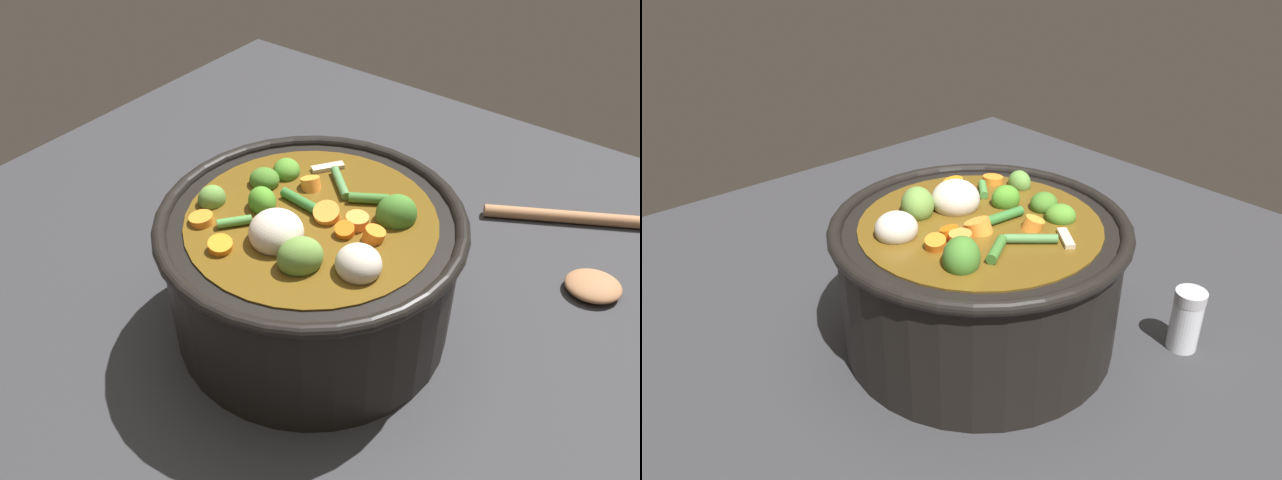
% 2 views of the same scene
% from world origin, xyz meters
% --- Properties ---
extents(ground_plane, '(1.10, 1.10, 0.00)m').
position_xyz_m(ground_plane, '(0.00, 0.00, 0.00)').
color(ground_plane, '#2D2D30').
extents(cooking_pot, '(0.30, 0.30, 0.17)m').
position_xyz_m(cooking_pot, '(0.00, 0.00, 0.08)').
color(cooking_pot, black).
rests_on(cooking_pot, ground_plane).
extents(wooden_spoon, '(0.22, 0.21, 0.02)m').
position_xyz_m(wooden_spoon, '(-0.28, 0.20, 0.01)').
color(wooden_spoon, '#9B6A45').
rests_on(wooden_spoon, ground_plane).
extents(salt_shaker, '(0.03, 0.03, 0.07)m').
position_xyz_m(salt_shaker, '(-0.16, -0.15, 0.04)').
color(salt_shaker, silver).
rests_on(salt_shaker, ground_plane).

